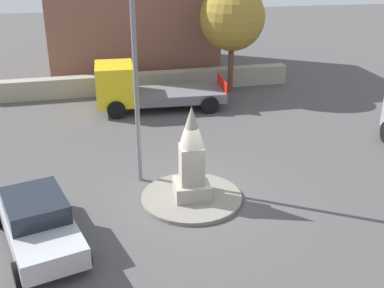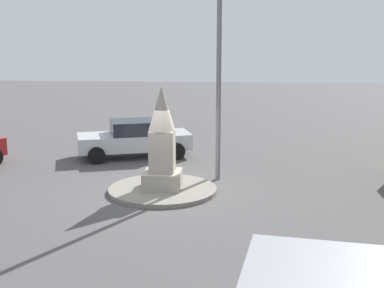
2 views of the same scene
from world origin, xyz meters
TOP-DOWN VIEW (x-y plane):
  - ground_plane at (0.00, 0.00)m, footprint 80.00×80.00m
  - traffic_island at (0.00, 0.00)m, footprint 3.27×3.27m
  - monument at (0.00, 0.00)m, footprint 1.11×1.11m
  - streetlamp at (-1.55, 1.62)m, footprint 2.98×0.28m
  - car_silver_waiting at (-4.58, -1.70)m, footprint 2.95×4.62m
  - truck_yellow_parked_left at (-0.94, 8.91)m, footprint 6.08×2.40m
  - stone_boundary_wall at (-0.70, 11.74)m, footprint 16.09×1.66m
  - tree_near_wall at (3.93, 11.02)m, footprint 3.34×3.34m

SIDE VIEW (x-z plane):
  - ground_plane at x=0.00m, z-range 0.00..0.00m
  - traffic_island at x=0.00m, z-range 0.00..0.13m
  - stone_boundary_wall at x=-0.70m, z-range 0.00..1.02m
  - car_silver_waiting at x=-4.58m, z-range 0.02..1.46m
  - truck_yellow_parked_left at x=-0.94m, z-range -0.10..2.17m
  - monument at x=0.00m, z-range -0.02..3.05m
  - tree_near_wall at x=3.93m, z-range 1.09..6.65m
  - streetlamp at x=-1.55m, z-range 0.80..9.21m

